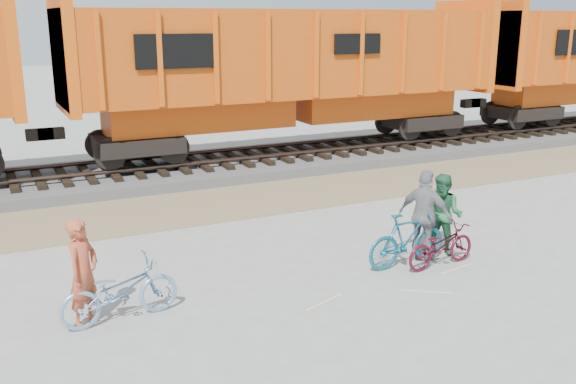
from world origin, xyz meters
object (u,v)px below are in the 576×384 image
(person_solo, at_px, (83,273))
(person_man, at_px, (443,215))
(bicycle_maroon, at_px, (441,245))
(person_woman, at_px, (425,216))
(bicycle_blue, at_px, (119,291))
(bicycle_teal, at_px, (407,239))
(hopper_car_center, at_px, (292,70))

(person_solo, height_order, person_man, person_solo)
(bicycle_maroon, relative_size, person_woman, 0.88)
(bicycle_maroon, bearing_deg, person_man, -46.06)
(bicycle_blue, xyz_separation_m, person_solo, (-0.50, 0.10, 0.36))
(person_solo, bearing_deg, bicycle_maroon, -52.41)
(bicycle_teal, bearing_deg, bicycle_maroon, -122.26)
(hopper_car_center, bearing_deg, person_solo, -131.84)
(person_woman, bearing_deg, person_solo, 59.36)
(bicycle_blue, bearing_deg, person_man, -94.69)
(bicycle_blue, distance_m, person_solo, 0.62)
(bicycle_teal, height_order, person_solo, person_solo)
(person_man, bearing_deg, hopper_car_center, 142.01)
(hopper_car_center, height_order, bicycle_maroon, hopper_car_center)
(person_woman, bearing_deg, hopper_car_center, -39.94)
(bicycle_blue, height_order, bicycle_maroon, bicycle_blue)
(hopper_car_center, xyz_separation_m, person_woman, (-1.58, -8.94, -2.10))
(bicycle_blue, height_order, bicycle_teal, bicycle_teal)
(bicycle_maroon, bearing_deg, person_woman, 8.59)
(hopper_car_center, xyz_separation_m, person_solo, (-7.93, -8.86, -2.16))
(hopper_car_center, relative_size, bicycle_maroon, 8.82)
(bicycle_teal, relative_size, person_solo, 1.04)
(bicycle_blue, distance_m, bicycle_maroon, 5.97)
(hopper_car_center, distance_m, person_man, 9.15)
(person_solo, relative_size, person_man, 1.04)
(bicycle_blue, xyz_separation_m, person_man, (6.40, 0.14, 0.33))
(person_woman, bearing_deg, bicycle_teal, 70.54)
(bicycle_blue, relative_size, person_solo, 1.10)
(hopper_car_center, xyz_separation_m, bicycle_blue, (-7.43, -8.96, -2.51))
(person_man, relative_size, person_woman, 0.90)
(bicycle_maroon, distance_m, person_solo, 6.49)
(person_woman, bearing_deg, bicycle_blue, 60.27)
(bicycle_maroon, relative_size, person_man, 0.97)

